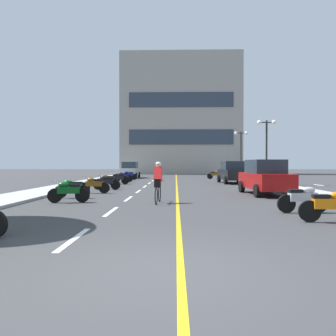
{
  "coord_description": "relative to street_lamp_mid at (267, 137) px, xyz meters",
  "views": [
    {
      "loc": [
        0.17,
        -4.87,
        1.61
      ],
      "look_at": [
        -0.4,
        19.59,
        1.29
      ],
      "focal_mm": 34.74,
      "sensor_mm": 36.0,
      "label": 1
    }
  ],
  "objects": [
    {
      "name": "lane_dash_6",
      "position": [
        -9.07,
        6.08,
        -3.66
      ],
      "size": [
        0.14,
        2.2,
        0.01
      ],
      "primitive_type": "cube",
      "color": "silver",
      "rests_on": "ground"
    },
    {
      "name": "motorcycle_1",
      "position": [
        -2.64,
        -15.83,
        -3.19
      ],
      "size": [
        1.7,
        0.6,
        0.92
      ],
      "color": "black",
      "rests_on": "ground"
    },
    {
      "name": "lane_dash_10",
      "position": [
        -9.07,
        22.08,
        -3.66
      ],
      "size": [
        0.14,
        2.2,
        0.01
      ],
      "primitive_type": "cube",
      "color": "silver",
      "rests_on": "ground"
    },
    {
      "name": "lane_dash_0",
      "position": [
        -9.07,
        -17.92,
        -3.66
      ],
      "size": [
        0.14,
        2.2,
        0.01
      ],
      "primitive_type": "cube",
      "color": "silver",
      "rests_on": "ground"
    },
    {
      "name": "motorcycle_11",
      "position": [
        -11.61,
        7.52,
        -3.19
      ],
      "size": [
        1.68,
        0.65,
        0.92
      ],
      "color": "black",
      "rests_on": "ground"
    },
    {
      "name": "parked_car_mid",
      "position": [
        -2.2,
        2.15,
        -2.75
      ],
      "size": [
        2.11,
        4.29,
        1.82
      ],
      "color": "black",
      "rests_on": "ground"
    },
    {
      "name": "motorcycle_9",
      "position": [
        -11.63,
        1.99,
        -3.19
      ],
      "size": [
        1.69,
        0.6,
        0.92
      ],
      "color": "black",
      "rests_on": "ground"
    },
    {
      "name": "office_building",
      "position": [
        -6.06,
        28.13,
        5.86
      ],
      "size": [
        19.03,
        6.22,
        19.05
      ],
      "color": "#9E998E",
      "rests_on": "ground"
    },
    {
      "name": "lane_dash_11",
      "position": [
        -9.07,
        26.08,
        -3.66
      ],
      "size": [
        0.14,
        2.2,
        0.01
      ],
      "primitive_type": "cube",
      "color": "silver",
      "rests_on": "ground"
    },
    {
      "name": "motorcycle_8",
      "position": [
        -11.38,
        0.3,
        -3.19
      ],
      "size": [
        1.68,
        0.65,
        0.92
      ],
      "color": "black",
      "rests_on": "ground"
    },
    {
      "name": "curb_left",
      "position": [
        -14.27,
        4.08,
        -3.6
      ],
      "size": [
        2.4,
        72.0,
        0.12
      ],
      "primitive_type": "cube",
      "color": "#A8A8A3",
      "rests_on": "ground"
    },
    {
      "name": "centre_line_yellow",
      "position": [
        -6.82,
        4.08,
        -3.66
      ],
      "size": [
        0.12,
        66.0,
        0.01
      ],
      "primitive_type": "cube",
      "color": "gold",
      "rests_on": "ground"
    },
    {
      "name": "lane_dash_3",
      "position": [
        -9.07,
        -5.92,
        -3.66
      ],
      "size": [
        0.14,
        2.2,
        0.01
      ],
      "primitive_type": "cube",
      "color": "silver",
      "rests_on": "ground"
    },
    {
      "name": "lane_dash_4",
      "position": [
        -9.07,
        -1.92,
        -3.66
      ],
      "size": [
        0.14,
        2.2,
        0.01
      ],
      "primitive_type": "cube",
      "color": "silver",
      "rests_on": "ground"
    },
    {
      "name": "street_lamp_far",
      "position": [
        -0.04,
        9.44,
        0.06
      ],
      "size": [
        1.46,
        0.36,
        4.89
      ],
      "color": "black",
      "rests_on": "curb_right"
    },
    {
      "name": "motorcycle_6",
      "position": [
        -11.19,
        -4.75,
        -3.19
      ],
      "size": [
        1.7,
        0.6,
        0.92
      ],
      "color": "black",
      "rests_on": "ground"
    },
    {
      "name": "motorcycle_5",
      "position": [
        -11.34,
        -7.21,
        -3.19
      ],
      "size": [
        1.7,
        0.6,
        0.92
      ],
      "color": "black",
      "rests_on": "ground"
    },
    {
      "name": "street_lamp_mid",
      "position": [
        0.0,
        0.0,
        0.0
      ],
      "size": [
        1.46,
        0.36,
        4.8
      ],
      "color": "black",
      "rests_on": "curb_right"
    },
    {
      "name": "motorcycle_3",
      "position": [
        -11.33,
        -11.47,
        -3.19
      ],
      "size": [
        1.69,
        0.62,
        0.92
      ],
      "color": "black",
      "rests_on": "ground"
    },
    {
      "name": "motorcycle_4",
      "position": [
        -11.74,
        -9.76,
        -3.19
      ],
      "size": [
        1.7,
        0.6,
        0.92
      ],
      "color": "black",
      "rests_on": "ground"
    },
    {
      "name": "cyclist_rider",
      "position": [
        -7.62,
        -11.45,
        -2.78
      ],
      "size": [
        0.42,
        1.77,
        1.71
      ],
      "color": "black",
      "rests_on": "ground"
    },
    {
      "name": "lane_dash_5",
      "position": [
        -9.07,
        2.08,
        -3.66
      ],
      "size": [
        0.14,
        2.2,
        0.01
      ],
      "primitive_type": "cube",
      "color": "silver",
      "rests_on": "ground"
    },
    {
      "name": "motorcycle_12",
      "position": [
        -2.72,
        9.47,
        -3.19
      ],
      "size": [
        1.7,
        0.6,
        0.92
      ],
      "color": "black",
      "rests_on": "ground"
    },
    {
      "name": "lane_dash_2",
      "position": [
        -9.07,
        -9.92,
        -3.66
      ],
      "size": [
        0.14,
        2.2,
        0.01
      ],
      "primitive_type": "cube",
      "color": "silver",
      "rests_on": "ground"
    },
    {
      "name": "motorcycle_2",
      "position": [
        -2.71,
        -14.04,
        -3.19
      ],
      "size": [
        1.7,
        0.6,
        0.92
      ],
      "color": "black",
      "rests_on": "ground"
    },
    {
      "name": "curb_right",
      "position": [
        0.13,
        4.08,
        -3.6
      ],
      "size": [
        2.4,
        72.0,
        0.12
      ],
      "primitive_type": "cube",
      "color": "#A8A8A3",
      "rests_on": "ground"
    },
    {
      "name": "parked_car_far",
      "position": [
        -12.05,
        11.81,
        -2.75
      ],
      "size": [
        1.95,
        4.21,
        1.82
      ],
      "color": "black",
      "rests_on": "ground"
    },
    {
      "name": "lane_dash_7",
      "position": [
        -9.07,
        10.08,
        -3.66
      ],
      "size": [
        0.14,
        2.2,
        0.01
      ],
      "primitive_type": "cube",
      "color": "silver",
      "rests_on": "ground"
    },
    {
      "name": "lane_dash_1",
      "position": [
        -9.07,
        -13.92,
        -3.66
      ],
      "size": [
        0.14,
        2.2,
        0.01
      ],
      "primitive_type": "cube",
      "color": "silver",
      "rests_on": "ground"
    },
    {
      "name": "lane_dash_9",
      "position": [
        -9.07,
        18.08,
        -3.66
      ],
      "size": [
        0.14,
        2.2,
        0.01
      ],
      "primitive_type": "cube",
      "color": "silver",
      "rests_on": "ground"
    },
    {
      "name": "lane_dash_8",
      "position": [
        -9.07,
        14.08,
        -3.66
      ],
      "size": [
        0.14,
        2.2,
        0.01
      ],
      "primitive_type": "cube",
      "color": "silver",
      "rests_on": "ground"
    },
    {
      "name": "parked_car_near",
      "position": [
        -2.23,
        -7.75,
        -2.75
      ],
      "size": [
        2.14,
        4.3,
        1.82
      ],
      "color": "black",
      "rests_on": "ground"
    },
    {
      "name": "motorcycle_10",
      "position": [
        -11.54,
        3.84,
        -3.19
      ],
      "size": [
        1.68,
        0.64,
        0.92
      ],
      "color": "black",
      "rests_on": "ground"
    },
    {
      "name": "ground_plane",
      "position": [
        -7.07,
        1.08,
        -3.66
      ],
      "size": [
        140.0,
        140.0,
        0.0
      ],
      "primitive_type": "plane",
      "color": "#38383A"
    },
    {
      "name": "motorcycle_7",
      "position": [
        -11.62,
        -2.59,
        -3.19
      ],
      "size": [
        1.7,
        0.6,
        0.92
      ],
      "color": "black",
      "rests_on": "ground"
    }
  ]
}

